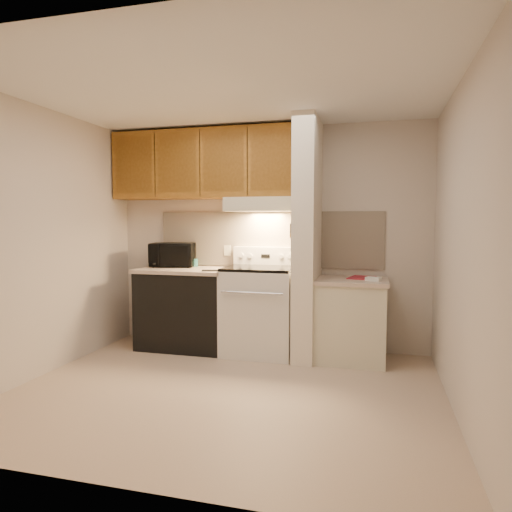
% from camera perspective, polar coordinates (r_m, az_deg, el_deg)
% --- Properties ---
extents(floor, '(3.60, 3.60, 0.00)m').
position_cam_1_polar(floor, '(4.06, -3.69, -16.46)').
color(floor, '#C0A68F').
rests_on(floor, ground).
extents(ceiling, '(3.60, 3.60, 0.00)m').
position_cam_1_polar(ceiling, '(3.94, -3.87, 19.94)').
color(ceiling, white).
rests_on(ceiling, wall_back).
extents(wall_back, '(3.60, 2.50, 0.02)m').
position_cam_1_polar(wall_back, '(5.24, 1.46, 2.26)').
color(wall_back, beige).
rests_on(wall_back, floor).
extents(wall_left, '(0.02, 3.00, 2.50)m').
position_cam_1_polar(wall_left, '(4.69, -25.11, 1.61)').
color(wall_left, beige).
rests_on(wall_left, floor).
extents(wall_right, '(0.02, 3.00, 2.50)m').
position_cam_1_polar(wall_right, '(3.65, 24.11, 0.97)').
color(wall_right, beige).
rests_on(wall_right, floor).
extents(backsplash, '(2.60, 0.02, 0.63)m').
position_cam_1_polar(backsplash, '(5.23, 1.43, 2.09)').
color(backsplash, '#FFE9CC').
rests_on(backsplash, wall_back).
extents(range_body, '(0.76, 0.65, 0.92)m').
position_cam_1_polar(range_body, '(5.00, 0.52, -6.96)').
color(range_body, silver).
rests_on(range_body, floor).
extents(oven_window, '(0.50, 0.01, 0.30)m').
position_cam_1_polar(oven_window, '(4.69, -0.44, -7.22)').
color(oven_window, black).
rests_on(oven_window, range_body).
extents(oven_handle, '(0.65, 0.02, 0.02)m').
position_cam_1_polar(oven_handle, '(4.62, -0.57, -4.63)').
color(oven_handle, silver).
rests_on(oven_handle, range_body).
extents(cooktop, '(0.74, 0.64, 0.03)m').
position_cam_1_polar(cooktop, '(4.93, 0.53, -1.54)').
color(cooktop, black).
rests_on(cooktop, range_body).
extents(range_backguard, '(0.76, 0.08, 0.20)m').
position_cam_1_polar(range_backguard, '(5.19, 1.30, 0.03)').
color(range_backguard, silver).
rests_on(range_backguard, range_body).
extents(range_display, '(0.10, 0.01, 0.04)m').
position_cam_1_polar(range_display, '(5.15, 1.19, 0.00)').
color(range_display, black).
rests_on(range_display, range_backguard).
extents(range_knob_left_outer, '(0.05, 0.02, 0.05)m').
position_cam_1_polar(range_knob_left_outer, '(5.22, -1.80, 0.06)').
color(range_knob_left_outer, silver).
rests_on(range_knob_left_outer, range_backguard).
extents(range_knob_left_inner, '(0.05, 0.02, 0.05)m').
position_cam_1_polar(range_knob_left_inner, '(5.19, -0.74, 0.04)').
color(range_knob_left_inner, silver).
rests_on(range_knob_left_inner, range_backguard).
extents(range_knob_right_inner, '(0.05, 0.02, 0.05)m').
position_cam_1_polar(range_knob_right_inner, '(5.11, 3.15, -0.04)').
color(range_knob_right_inner, silver).
rests_on(range_knob_right_inner, range_backguard).
extents(range_knob_right_outer, '(0.05, 0.02, 0.05)m').
position_cam_1_polar(range_knob_right_outer, '(5.09, 4.25, -0.06)').
color(range_knob_right_outer, silver).
rests_on(range_knob_right_outer, range_backguard).
extents(dishwasher_front, '(1.00, 0.63, 0.87)m').
position_cam_1_polar(dishwasher_front, '(5.29, -8.78, -6.65)').
color(dishwasher_front, black).
rests_on(dishwasher_front, floor).
extents(left_countertop, '(1.04, 0.67, 0.04)m').
position_cam_1_polar(left_countertop, '(5.23, -8.84, -1.75)').
color(left_countertop, '#C7AE99').
rests_on(left_countertop, dishwasher_front).
extents(spoon_rest, '(0.23, 0.11, 0.01)m').
position_cam_1_polar(spoon_rest, '(4.89, -5.49, -1.81)').
color(spoon_rest, black).
rests_on(spoon_rest, left_countertop).
extents(teal_jar, '(0.09, 0.09, 0.09)m').
position_cam_1_polar(teal_jar, '(5.41, -7.71, -0.82)').
color(teal_jar, '#2B6E70').
rests_on(teal_jar, left_countertop).
extents(outlet, '(0.08, 0.01, 0.12)m').
position_cam_1_polar(outlet, '(5.36, -3.61, 0.69)').
color(outlet, beige).
rests_on(outlet, backsplash).
extents(microwave, '(0.56, 0.44, 0.28)m').
position_cam_1_polar(microwave, '(5.43, -10.36, 0.14)').
color(microwave, black).
rests_on(microwave, left_countertop).
extents(partition_pillar, '(0.22, 0.70, 2.50)m').
position_cam_1_polar(partition_pillar, '(4.80, 6.43, 2.05)').
color(partition_pillar, '#EFE1CB').
rests_on(partition_pillar, floor).
extents(pillar_trim, '(0.01, 0.70, 0.04)m').
position_cam_1_polar(pillar_trim, '(4.82, 5.06, 2.66)').
color(pillar_trim, '#996221').
rests_on(pillar_trim, partition_pillar).
extents(knife_strip, '(0.02, 0.42, 0.04)m').
position_cam_1_polar(knife_strip, '(4.77, 4.89, 2.88)').
color(knife_strip, black).
rests_on(knife_strip, partition_pillar).
extents(knife_blade_a, '(0.01, 0.03, 0.16)m').
position_cam_1_polar(knife_blade_a, '(4.63, 4.42, 1.60)').
color(knife_blade_a, silver).
rests_on(knife_blade_a, knife_strip).
extents(knife_handle_a, '(0.02, 0.02, 0.10)m').
position_cam_1_polar(knife_handle_a, '(4.60, 4.38, 3.46)').
color(knife_handle_a, black).
rests_on(knife_handle_a, knife_strip).
extents(knife_blade_b, '(0.01, 0.04, 0.18)m').
position_cam_1_polar(knife_blade_b, '(4.68, 4.54, 1.51)').
color(knife_blade_b, silver).
rests_on(knife_blade_b, knife_strip).
extents(knife_handle_b, '(0.02, 0.02, 0.10)m').
position_cam_1_polar(knife_handle_b, '(4.69, 4.58, 3.47)').
color(knife_handle_b, black).
rests_on(knife_handle_b, knife_strip).
extents(knife_blade_c, '(0.01, 0.04, 0.20)m').
position_cam_1_polar(knife_blade_c, '(4.77, 4.74, 1.44)').
color(knife_blade_c, silver).
rests_on(knife_blade_c, knife_strip).
extents(knife_handle_c, '(0.02, 0.02, 0.10)m').
position_cam_1_polar(knife_handle_c, '(4.77, 4.77, 3.49)').
color(knife_handle_c, black).
rests_on(knife_handle_c, knife_strip).
extents(knife_blade_d, '(0.01, 0.04, 0.16)m').
position_cam_1_polar(knife_blade_d, '(4.86, 4.93, 1.73)').
color(knife_blade_d, silver).
rests_on(knife_blade_d, knife_strip).
extents(knife_handle_d, '(0.02, 0.02, 0.10)m').
position_cam_1_polar(knife_handle_d, '(4.85, 4.94, 3.50)').
color(knife_handle_d, black).
rests_on(knife_handle_d, knife_strip).
extents(knife_blade_e, '(0.01, 0.04, 0.18)m').
position_cam_1_polar(knife_blade_e, '(4.92, 5.04, 1.64)').
color(knife_blade_e, silver).
rests_on(knife_blade_e, knife_strip).
extents(knife_handle_e, '(0.02, 0.02, 0.10)m').
position_cam_1_polar(knife_handle_e, '(4.92, 5.06, 3.51)').
color(knife_handle_e, black).
rests_on(knife_handle_e, knife_strip).
extents(oven_mitt, '(0.03, 0.10, 0.23)m').
position_cam_1_polar(oven_mitt, '(4.99, 5.20, 0.80)').
color(oven_mitt, slate).
rests_on(oven_mitt, partition_pillar).
extents(right_cab_base, '(0.70, 0.60, 0.81)m').
position_cam_1_polar(right_cab_base, '(4.86, 11.76, -8.04)').
color(right_cab_base, beige).
rests_on(right_cab_base, floor).
extents(right_countertop, '(0.74, 0.64, 0.04)m').
position_cam_1_polar(right_countertop, '(4.79, 11.84, -3.07)').
color(right_countertop, '#C7AE99').
rests_on(right_countertop, right_cab_base).
extents(red_folder, '(0.30, 0.37, 0.01)m').
position_cam_1_polar(red_folder, '(4.88, 13.08, -2.65)').
color(red_folder, maroon).
rests_on(red_folder, right_countertop).
extents(white_box, '(0.17, 0.14, 0.04)m').
position_cam_1_polar(white_box, '(4.68, 14.48, -2.80)').
color(white_box, white).
rests_on(white_box, right_countertop).
extents(range_hood, '(0.78, 0.44, 0.15)m').
position_cam_1_polar(range_hood, '(5.03, 0.88, 6.45)').
color(range_hood, beige).
rests_on(range_hood, upper_cabinets).
extents(hood_lip, '(0.78, 0.04, 0.06)m').
position_cam_1_polar(hood_lip, '(4.82, 0.28, 6.01)').
color(hood_lip, beige).
rests_on(hood_lip, range_hood).
extents(upper_cabinets, '(2.18, 0.33, 0.77)m').
position_cam_1_polar(upper_cabinets, '(5.31, -6.37, 11.29)').
color(upper_cabinets, '#996221').
rests_on(upper_cabinets, wall_back).
extents(cab_door_a, '(0.46, 0.01, 0.63)m').
position_cam_1_polar(cab_door_a, '(5.52, -15.08, 10.91)').
color(cab_door_a, '#996221').
rests_on(cab_door_a, upper_cabinets).
extents(cab_gap_a, '(0.01, 0.01, 0.73)m').
position_cam_1_polar(cab_gap_a, '(5.39, -12.52, 11.12)').
color(cab_gap_a, black).
rests_on(cab_gap_a, upper_cabinets).
extents(cab_door_b, '(0.46, 0.01, 0.63)m').
position_cam_1_polar(cab_door_b, '(5.27, -9.83, 11.31)').
color(cab_door_b, '#996221').
rests_on(cab_door_b, upper_cabinets).
extents(cab_gap_b, '(0.01, 0.01, 0.73)m').
position_cam_1_polar(cab_gap_b, '(5.16, -7.03, 11.48)').
color(cab_gap_b, black).
rests_on(cab_gap_b, upper_cabinets).
extents(cab_door_c, '(0.46, 0.01, 0.63)m').
position_cam_1_polar(cab_door_c, '(5.07, -4.11, 11.64)').
color(cab_door_c, '#996221').
rests_on(cab_door_c, upper_cabinets).
extents(cab_gap_c, '(0.01, 0.01, 0.73)m').
position_cam_1_polar(cab_gap_c, '(4.99, -1.09, 11.77)').
color(cab_gap_c, black).
rests_on(cab_gap_c, upper_cabinets).
extents(cab_door_d, '(0.46, 0.01, 0.63)m').
position_cam_1_polar(cab_door_d, '(4.92, 2.03, 11.87)').
color(cab_door_d, '#996221').
rests_on(cab_door_d, upper_cabinets).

